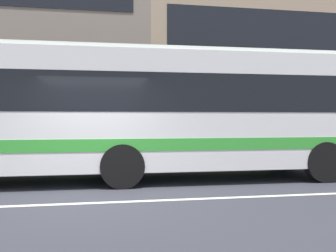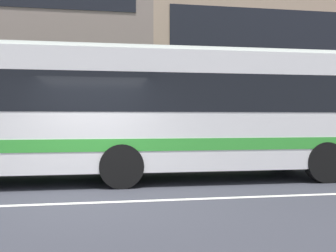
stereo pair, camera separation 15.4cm
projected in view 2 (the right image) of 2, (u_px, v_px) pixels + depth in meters
ground_plane at (93, 203)px, 7.50m from camera, size 160.00×160.00×0.00m
lane_centre_line at (93, 203)px, 7.50m from camera, size 60.00×0.16×0.01m
hedge_row_far at (80, 148)px, 13.96m from camera, size 17.69×1.10×1.09m
apartment_block_right at (289, 64)px, 24.41m from camera, size 18.11×10.64×9.74m
transit_bus at (144, 110)px, 10.29m from camera, size 10.69×2.70×3.27m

